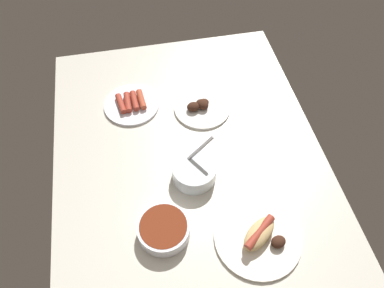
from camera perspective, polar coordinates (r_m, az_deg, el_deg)
name	(u,v)px	position (r cm, az deg, el deg)	size (l,w,h in cm)	color
ground_plane	(190,159)	(126.20, -0.37, -2.36)	(120.00, 90.00, 3.00)	beige
plate_grilled_meat	(201,107)	(137.54, 1.45, 5.75)	(20.88, 20.88, 4.13)	white
plate_sausages	(132,104)	(140.33, -9.27, 6.14)	(20.49, 20.49, 3.32)	white
bowl_chili	(164,229)	(109.93, -4.38, -12.88)	(15.33, 15.33, 4.85)	white
plate_hotdog_assembled	(259,236)	(111.59, 10.27, -13.74)	(25.50, 25.50, 5.61)	white
bowl_coleslaw	(193,171)	(118.02, 0.14, -4.16)	(14.24, 14.24, 15.43)	silver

